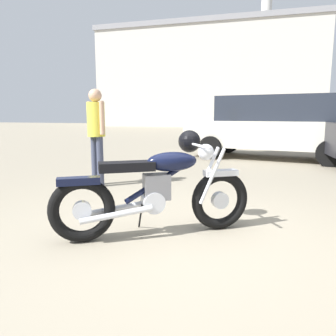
# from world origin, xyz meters

# --- Properties ---
(ground_plane) EXTENTS (80.00, 80.00, 0.00)m
(ground_plane) POSITION_xyz_m (0.00, 0.00, 0.00)
(ground_plane) COLOR gray
(vintage_motorcycle) EXTENTS (1.84, 1.21, 1.07)m
(vintage_motorcycle) POSITION_xyz_m (-0.33, 0.04, 0.49)
(vintage_motorcycle) COLOR black
(vintage_motorcycle) RESTS_ON ground_plane
(bystander) EXTENTS (0.41, 0.30, 1.66)m
(bystander) POSITION_xyz_m (-2.07, 1.97, 1.02)
(bystander) COLOR #383D51
(bystander) RESTS_ON ground_plane
(white_estate_far) EXTENTS (4.94, 2.61, 1.74)m
(white_estate_far) POSITION_xyz_m (1.04, 6.55, 0.94)
(white_estate_far) COLOR black
(white_estate_far) RESTS_ON ground_plane
(industrial_building) EXTENTS (22.81, 13.09, 21.92)m
(industrial_building) POSITION_xyz_m (-5.08, 34.99, 5.19)
(industrial_building) COLOR beige
(industrial_building) RESTS_ON ground_plane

